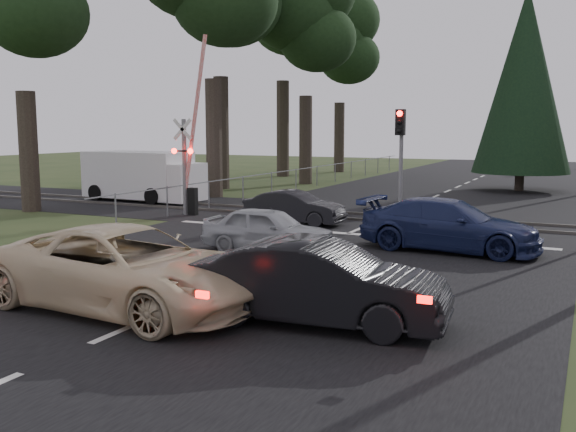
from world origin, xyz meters
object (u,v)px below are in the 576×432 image
Objects in this scene: traffic_signal_center at (400,147)px; silver_car at (268,230)px; crossing_signal at (189,164)px; blue_sedan at (449,225)px; white_van at (145,176)px; dark_hatchback at (319,283)px; cream_coupe at (127,269)px; dark_car_far at (294,208)px.

silver_car is (-1.93, -6.40, -2.17)m from traffic_signal_center.
crossing_signal is 11.36m from blue_sedan.
dark_hatchback is at bearing -40.93° from white_van.
crossing_signal is 1.22× the size of cream_coupe.
blue_sedan is at bearing -62.91° from silver_car.
blue_sedan is 0.83× the size of white_van.
traffic_signal_center is at bearing 3.70° from dark_hatchback.
blue_sedan is 1.38× the size of dark_car_far.
cream_coupe is 11.46m from dark_car_far.
dark_hatchback reaches higher than dark_car_far.
cream_coupe is 1.26× the size of dark_hatchback.
dark_car_far is at bearing 21.58° from dark_hatchback.
traffic_signal_center is 1.10× the size of silver_car.
traffic_signal_center is at bearing -7.73° from white_van.
dark_hatchback is 0.75× the size of white_van.
traffic_signal_center is 1.12× the size of dark_car_far.
cream_coupe is 6.22m from silver_car.
traffic_signal_center is at bearing 6.15° from crossing_signal.
crossing_signal is 1.87× the size of silver_car.
dark_car_far is 10.26m from white_van.
traffic_signal_center reaches higher than blue_sedan.
dark_car_far is at bearing 15.96° from silver_car.
crossing_signal is at bearing -173.85° from traffic_signal_center.
traffic_signal_center is 13.37m from white_van.
traffic_signal_center is 0.72× the size of cream_coupe.
dark_car_far is 0.60× the size of white_van.
traffic_signal_center is at bearing -70.63° from dark_car_far.
silver_car is 0.62× the size of white_van.
blue_sedan reaches higher than dark_car_far.
white_van reaches higher than dark_car_far.
blue_sedan is at bearing -114.68° from dark_car_far.
dark_car_far is at bearing -159.84° from traffic_signal_center.
white_van reaches higher than blue_sedan.
dark_hatchback is 1.21× the size of silver_car.
white_van is at bearing 145.17° from crossing_signal.
crossing_signal reaches higher than silver_car.
white_van is (-9.55, 3.72, 0.58)m from dark_car_far.
dark_car_far is (-6.08, 2.69, -0.13)m from blue_sedan.
crossing_signal is 5.01m from dark_car_far.
blue_sedan reaches higher than silver_car.
blue_sedan is (2.58, -3.98, -2.08)m from traffic_signal_center.
crossing_signal is 1.54× the size of dark_hatchback.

